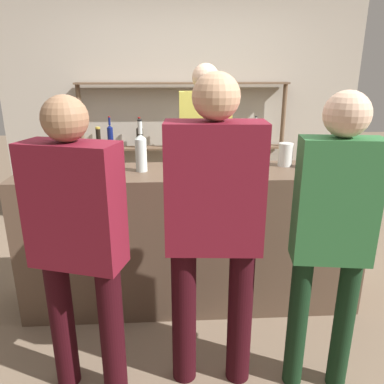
# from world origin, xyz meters

# --- Properties ---
(ground_plane) EXTENTS (16.00, 16.00, 0.00)m
(ground_plane) POSITION_xyz_m (0.00, 0.00, 0.00)
(ground_plane) COLOR #7A6651
(bar_counter) EXTENTS (2.47, 0.54, 1.06)m
(bar_counter) POSITION_xyz_m (0.00, 0.00, 0.53)
(bar_counter) COLOR brown
(bar_counter) RESTS_ON ground_plane
(back_wall) EXTENTS (4.07, 0.12, 2.80)m
(back_wall) POSITION_xyz_m (0.00, 1.87, 1.40)
(back_wall) COLOR #B2A899
(back_wall) RESTS_ON ground_plane
(back_shelf) EXTENTS (2.34, 0.18, 1.61)m
(back_shelf) POSITION_xyz_m (0.00, 1.69, 1.09)
(back_shelf) COLOR brown
(back_shelf) RESTS_ON ground_plane
(counter_bottle_0) EXTENTS (0.08, 0.08, 0.36)m
(counter_bottle_0) POSITION_xyz_m (-0.36, 0.01, 1.21)
(counter_bottle_0) COLOR silver
(counter_bottle_0) RESTS_ON bar_counter
(counter_bottle_1) EXTENTS (0.08, 0.08, 0.32)m
(counter_bottle_1) POSITION_xyz_m (-0.63, -0.05, 1.19)
(counter_bottle_1) COLOR black
(counter_bottle_1) RESTS_ON bar_counter
(counter_bottle_2) EXTENTS (0.09, 0.09, 0.36)m
(counter_bottle_2) POSITION_xyz_m (0.99, -0.03, 1.20)
(counter_bottle_2) COLOR black
(counter_bottle_2) RESTS_ON bar_counter
(counter_bottle_3) EXTENTS (0.08, 0.08, 0.36)m
(counter_bottle_3) POSITION_xyz_m (-0.78, -0.14, 1.20)
(counter_bottle_3) COLOR black
(counter_bottle_3) RESTS_ON bar_counter
(wine_glass) EXTENTS (0.08, 0.08, 0.15)m
(wine_glass) POSITION_xyz_m (0.17, 0.11, 1.18)
(wine_glass) COLOR silver
(wine_glass) RESTS_ON bar_counter
(cork_jar) EXTENTS (0.11, 0.11, 0.17)m
(cork_jar) POSITION_xyz_m (0.70, 0.11, 1.15)
(cork_jar) COLOR silver
(cork_jar) RESTS_ON bar_counter
(customer_left) EXTENTS (0.51, 0.34, 1.65)m
(customer_left) POSITION_xyz_m (-0.63, -0.82, 0.96)
(customer_left) COLOR black
(customer_left) RESTS_ON ground_plane
(customer_center) EXTENTS (0.51, 0.25, 1.75)m
(customer_center) POSITION_xyz_m (0.07, -0.79, 1.02)
(customer_center) COLOR black
(customer_center) RESTS_ON ground_plane
(customer_right) EXTENTS (0.41, 0.23, 1.67)m
(customer_right) POSITION_xyz_m (0.67, -0.87, 1.00)
(customer_right) COLOR black
(customer_right) RESTS_ON ground_plane
(server_behind_counter) EXTENTS (0.47, 0.24, 1.80)m
(server_behind_counter) POSITION_xyz_m (0.17, 0.83, 1.06)
(server_behind_counter) COLOR brown
(server_behind_counter) RESTS_ON ground_plane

